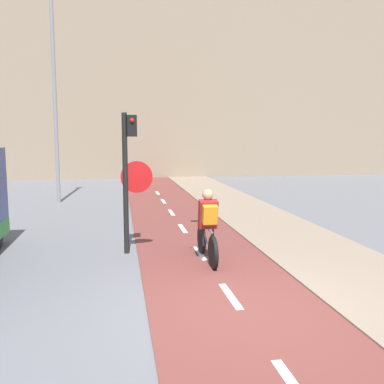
{
  "coord_description": "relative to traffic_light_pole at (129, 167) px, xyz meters",
  "views": [
    {
      "loc": [
        -1.66,
        -5.66,
        2.46
      ],
      "look_at": [
        0.0,
        4.01,
        1.2
      ],
      "focal_mm": 40.0,
      "sensor_mm": 36.0,
      "label": 1
    }
  ],
  "objects": [
    {
      "name": "ground_plane",
      "position": [
        1.44,
        -3.35,
        -1.84
      ],
      "size": [
        120.0,
        120.0,
        0.0
      ],
      "primitive_type": "plane",
      "color": "slate"
    },
    {
      "name": "bike_lane",
      "position": [
        1.44,
        -3.34,
        -1.83
      ],
      "size": [
        2.62,
        60.0,
        0.02
      ],
      "color": "brown",
      "rests_on": "ground_plane"
    },
    {
      "name": "building_row_background",
      "position": [
        1.44,
        19.51,
        4.18
      ],
      "size": [
        60.0,
        5.2,
        12.02
      ],
      "color": "gray",
      "rests_on": "ground_plane"
    },
    {
      "name": "traffic_light_pole",
      "position": [
        0.0,
        0.0,
        0.0
      ],
      "size": [
        0.67,
        0.25,
        2.96
      ],
      "color": "black",
      "rests_on": "ground_plane"
    },
    {
      "name": "street_lamp_far",
      "position": [
        -2.49,
        7.71,
        3.03
      ],
      "size": [
        0.36,
        0.36,
        8.15
      ],
      "color": "gray",
      "rests_on": "ground_plane"
    },
    {
      "name": "cyclist_near",
      "position": [
        1.49,
        -0.9,
        -1.14
      ],
      "size": [
        0.46,
        1.76,
        1.45
      ],
      "color": "black",
      "rests_on": "ground_plane"
    }
  ]
}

